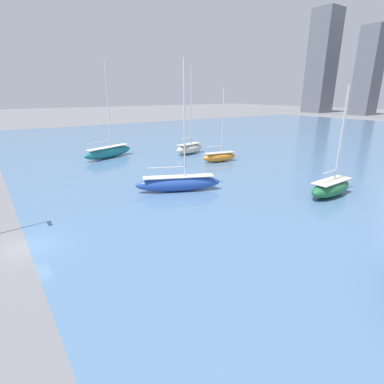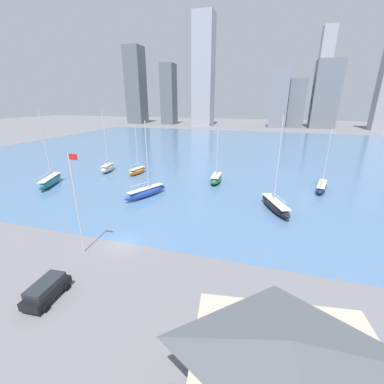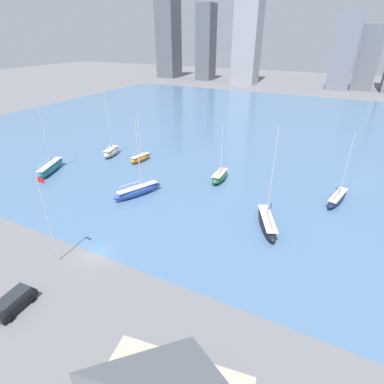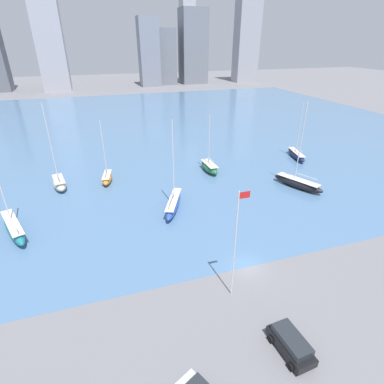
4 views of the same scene
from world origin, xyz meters
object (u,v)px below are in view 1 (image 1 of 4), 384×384
at_px(sailboat_green, 331,187).
at_px(sailboat_cream, 190,148).
at_px(sailboat_teal, 109,152).
at_px(sailboat_orange, 219,156).
at_px(sailboat_blue, 179,183).

xyz_separation_m(sailboat_green, sailboat_cream, (-30.15, 1.13, 0.10)).
height_order(sailboat_teal, sailboat_cream, sailboat_teal).
height_order(sailboat_orange, sailboat_cream, sailboat_cream).
height_order(sailboat_green, sailboat_teal, sailboat_teal).
bearing_deg(sailboat_orange, sailboat_green, 6.63).
distance_m(sailboat_orange, sailboat_teal, 20.18).
bearing_deg(sailboat_teal, sailboat_cream, 48.45).
distance_m(sailboat_green, sailboat_orange, 21.33).
distance_m(sailboat_green, sailboat_cream, 30.17).
relative_size(sailboat_blue, sailboat_orange, 1.22).
relative_size(sailboat_blue, sailboat_cream, 0.93).
height_order(sailboat_green, sailboat_orange, sailboat_orange).
bearing_deg(sailboat_blue, sailboat_orange, 148.69).
xyz_separation_m(sailboat_orange, sailboat_teal, (-14.13, -14.42, 0.18)).
relative_size(sailboat_green, sailboat_cream, 0.75).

